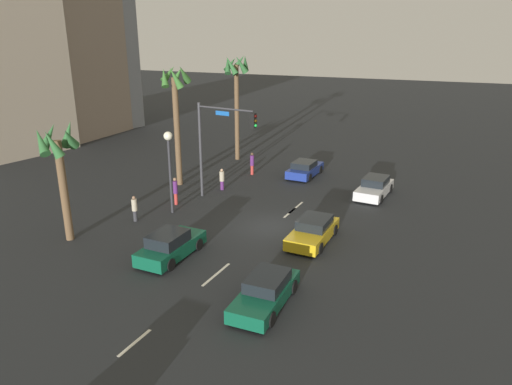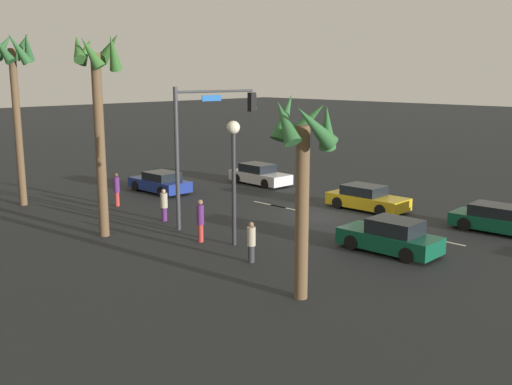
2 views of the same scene
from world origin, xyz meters
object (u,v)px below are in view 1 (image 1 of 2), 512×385
car_0 (171,246)px  pedestrian_0 (222,179)px  building_0 (53,23)px  car_3 (266,292)px  pedestrian_2 (135,208)px  streetlamp (169,156)px  pedestrian_1 (252,163)px  palm_tree_2 (59,156)px  car_1 (375,187)px  palm_tree_0 (175,100)px  traffic_signal (217,137)px  car_5 (313,231)px  pedestrian_3 (175,190)px  palm_tree_1 (236,81)px  car_4 (305,169)px

car_0 → pedestrian_0: pedestrian_0 is taller
building_0 → car_0: bearing=-129.9°
car_3 → pedestrian_2: size_ratio=2.73×
streetlamp → pedestrian_1: (10.31, -0.66, -2.84)m
car_3 → building_0: building_0 is taller
car_0 → palm_tree_2: 7.83m
car_1 → pedestrian_0: 11.27m
pedestrian_2 → palm_tree_0: 9.66m
car_0 → traffic_signal: traffic_signal is taller
streetlamp → palm_tree_2: palm_tree_2 is taller
car_1 → pedestrian_2: bearing=133.3°
car_3 → car_5: size_ratio=1.01×
streetlamp → pedestrian_1: 10.72m
car_5 → pedestrian_1: 13.91m
pedestrian_0 → building_0: 31.18m
traffic_signal → building_0: (12.06, 28.12, 7.91)m
pedestrian_1 → palm_tree_0: size_ratio=0.20×
pedestrian_3 → palm_tree_2: size_ratio=0.28×
car_1 → pedestrian_2: pedestrian_2 is taller
traffic_signal → palm_tree_1: bearing=22.2°
car_3 → pedestrian_1: 20.02m
car_1 → palm_tree_2: bearing=138.2°
streetlamp → palm_tree_0: bearing=30.8°
traffic_signal → pedestrian_0: 4.33m
car_1 → traffic_signal: traffic_signal is taller
traffic_signal → palm_tree_2: bearing=157.0°
streetlamp → pedestrian_3: bearing=27.1°
pedestrian_2 → car_3: bearing=-113.7°
car_0 → car_4: (17.28, -0.92, -0.05)m
car_4 → car_5: bearing=-157.2°
car_3 → palm_tree_0: (12.57, 13.38, 5.97)m
pedestrian_0 → pedestrian_2: 8.09m
car_0 → car_3: (-1.87, -6.37, -0.06)m
building_0 → car_5: bearing=-118.7°
car_4 → building_0: 33.84m
streetlamp → pedestrian_3: 3.22m
pedestrian_0 → traffic_signal: bearing=-155.4°
car_5 → pedestrian_2: bearing=100.9°
car_0 → pedestrian_2: (3.15, 5.05, 0.21)m
palm_tree_1 → building_0: building_0 is taller
car_3 → streetlamp: size_ratio=0.84×
palm_tree_0 → palm_tree_1: (8.97, -0.22, 0.71)m
palm_tree_2 → car_1: bearing=-41.8°
streetlamp → pedestrian_0: bearing=-4.7°
palm_tree_1 → car_1: bearing=-109.3°
palm_tree_2 → traffic_signal: bearing=-23.0°
car_1 → building_0: building_0 is taller
car_0 → streetlamp: 7.36m
car_5 → palm_tree_2: size_ratio=0.65×
car_3 → palm_tree_0: 19.31m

